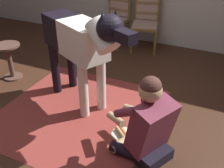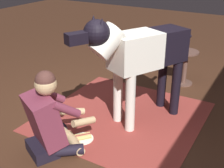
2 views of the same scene
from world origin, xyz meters
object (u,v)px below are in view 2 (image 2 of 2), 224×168
object	(u,v)px
hot_dog_on_plate	(83,137)
person_sitting_on_floor	(49,120)
round_side_table	(185,65)
large_dog	(140,54)

from	to	relation	value
hot_dog_on_plate	person_sitting_on_floor	bearing A→B (deg)	-26.76
hot_dog_on_plate	round_side_table	bearing A→B (deg)	166.24
round_side_table	person_sitting_on_floor	bearing A→B (deg)	-15.67
person_sitting_on_floor	round_side_table	size ratio (longest dim) A/B	1.67
person_sitting_on_floor	hot_dog_on_plate	size ratio (longest dim) A/B	3.72
person_sitting_on_floor	large_dog	world-z (taller)	large_dog
person_sitting_on_floor	large_dog	size ratio (longest dim) A/B	0.58
person_sitting_on_floor	hot_dog_on_plate	bearing A→B (deg)	153.24
large_dog	round_side_table	xyz separation A→B (m)	(-1.32, 0.15, -0.53)
large_dog	hot_dog_on_plate	distance (m)	1.10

